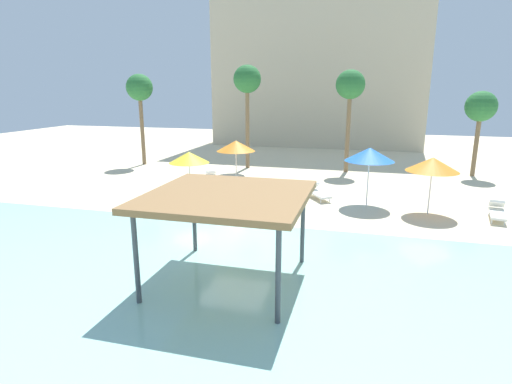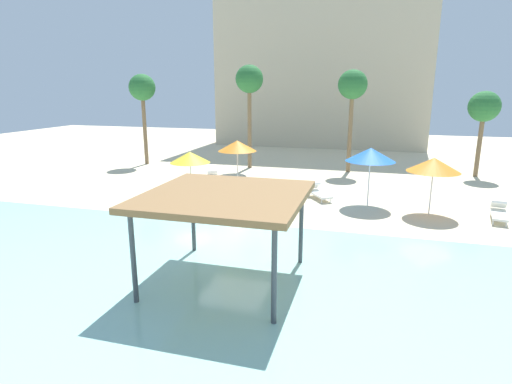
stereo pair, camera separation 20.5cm
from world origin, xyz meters
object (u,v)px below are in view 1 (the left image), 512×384
(lounge_chair_1, at_px, (497,212))
(lounge_chair_2, at_px, (211,179))
(palm_tree_0, at_px, (140,90))
(beach_umbrella_orange_3, at_px, (236,146))
(palm_tree_1, at_px, (481,108))
(shade_pavilion, at_px, (228,198))
(lounge_chair_0, at_px, (317,192))
(beach_umbrella_yellow_4, at_px, (189,157))
(beach_umbrella_orange_0, at_px, (433,164))
(beach_umbrella_blue_5, at_px, (370,154))
(palm_tree_2, at_px, (350,87))
(palm_tree_3, at_px, (247,82))

(lounge_chair_1, relative_size, lounge_chair_2, 0.99)
(palm_tree_0, bearing_deg, beach_umbrella_orange_3, -31.29)
(palm_tree_1, bearing_deg, shade_pavilion, -119.47)
(lounge_chair_0, bearing_deg, beach_umbrella_yellow_4, -101.32)
(beach_umbrella_orange_0, height_order, beach_umbrella_yellow_4, beach_umbrella_orange_0)
(lounge_chair_2, bearing_deg, lounge_chair_1, 57.18)
(beach_umbrella_yellow_4, xyz_separation_m, lounge_chair_0, (6.03, 2.47, -1.95))
(palm_tree_1, bearing_deg, palm_tree_0, -175.71)
(shade_pavilion, bearing_deg, lounge_chair_2, 113.41)
(beach_umbrella_orange_0, distance_m, beach_umbrella_blue_5, 2.83)
(beach_umbrella_yellow_4, distance_m, lounge_chair_1, 14.24)
(beach_umbrella_orange_0, xyz_separation_m, palm_tree_1, (3.89, 9.71, 2.07))
(beach_umbrella_blue_5, relative_size, lounge_chair_2, 1.43)
(palm_tree_2, bearing_deg, palm_tree_0, -176.23)
(beach_umbrella_blue_5, height_order, palm_tree_2, palm_tree_2)
(beach_umbrella_blue_5, xyz_separation_m, palm_tree_1, (6.62, 8.99, 1.84))
(lounge_chair_1, relative_size, palm_tree_1, 0.36)
(lounge_chair_1, xyz_separation_m, palm_tree_1, (1.07, 9.75, 4.02))
(beach_umbrella_orange_0, height_order, palm_tree_1, palm_tree_1)
(lounge_chair_2, bearing_deg, beach_umbrella_yellow_4, -15.15)
(beach_umbrella_blue_5, distance_m, palm_tree_1, 11.31)
(beach_umbrella_orange_3, xyz_separation_m, lounge_chair_1, (12.80, -2.55, -2.10))
(shade_pavilion, height_order, beach_umbrella_yellow_4, shade_pavilion)
(shade_pavilion, bearing_deg, beach_umbrella_orange_0, 53.30)
(lounge_chair_0, xyz_separation_m, lounge_chair_2, (-6.46, 1.48, 0.00))
(beach_umbrella_yellow_4, relative_size, lounge_chair_2, 1.29)
(lounge_chair_2, bearing_deg, palm_tree_3, 152.74)
(beach_umbrella_orange_0, height_order, beach_umbrella_blue_5, beach_umbrella_blue_5)
(lounge_chair_0, bearing_deg, palm_tree_0, -149.08)
(lounge_chair_1, distance_m, lounge_chair_2, 14.80)
(shade_pavilion, bearing_deg, palm_tree_1, 60.53)
(beach_umbrella_orange_3, xyz_separation_m, beach_umbrella_yellow_4, (-1.27, -3.56, -0.14))
(palm_tree_2, bearing_deg, palm_tree_3, -177.23)
(palm_tree_1, bearing_deg, beach_umbrella_blue_5, -126.35)
(lounge_chair_2, bearing_deg, lounge_chair_0, 55.76)
(palm_tree_0, distance_m, palm_tree_3, 7.96)
(beach_umbrella_orange_3, bearing_deg, palm_tree_1, 27.42)
(lounge_chair_0, height_order, palm_tree_3, palm_tree_3)
(lounge_chair_2, bearing_deg, palm_tree_1, 92.27)
(beach_umbrella_orange_0, bearing_deg, beach_umbrella_yellow_4, -174.70)
(lounge_chair_1, height_order, palm_tree_2, palm_tree_2)
(palm_tree_2, relative_size, palm_tree_3, 0.95)
(beach_umbrella_blue_5, bearing_deg, lounge_chair_0, 164.15)
(lounge_chair_1, bearing_deg, beach_umbrella_blue_5, -87.51)
(beach_umbrella_yellow_4, relative_size, palm_tree_0, 0.39)
(beach_umbrella_yellow_4, height_order, lounge_chair_1, beach_umbrella_yellow_4)
(beach_umbrella_yellow_4, relative_size, palm_tree_3, 0.36)
(beach_umbrella_yellow_4, distance_m, palm_tree_3, 10.36)
(lounge_chair_0, distance_m, palm_tree_0, 16.10)
(lounge_chair_0, height_order, palm_tree_2, palm_tree_2)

